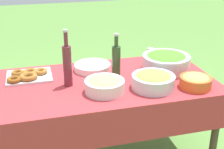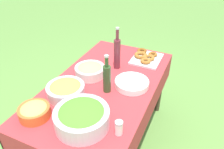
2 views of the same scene
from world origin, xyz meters
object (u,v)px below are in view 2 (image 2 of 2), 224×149
at_px(pasta_bowl, 90,70).
at_px(fruit_bowl, 34,111).
at_px(donut_platter, 146,57).
at_px(wine_bottle, 117,53).
at_px(olive_oil_bottle, 107,78).
at_px(olive_bowl, 66,90).
at_px(salad_bowl, 82,116).
at_px(plate_stack, 132,83).

xyz_separation_m(pasta_bowl, fruit_bowl, (0.58, -0.09, -0.00)).
height_order(donut_platter, fruit_bowl, fruit_bowl).
relative_size(pasta_bowl, wine_bottle, 0.67).
bearing_deg(olive_oil_bottle, donut_platter, 168.53).
height_order(donut_platter, olive_bowl, olive_bowl).
bearing_deg(wine_bottle, pasta_bowl, -37.18).
bearing_deg(wine_bottle, salad_bowl, 6.09).
bearing_deg(wine_bottle, olive_oil_bottle, 11.01).
bearing_deg(plate_stack, olive_oil_bottle, -47.15).
height_order(pasta_bowl, plate_stack, pasta_bowl).
height_order(donut_platter, plate_stack, donut_platter).
bearing_deg(pasta_bowl, salad_bowl, 24.30).
bearing_deg(pasta_bowl, wine_bottle, 142.82).
bearing_deg(olive_oil_bottle, fruit_bowl, -35.13).
bearing_deg(olive_oil_bottle, plate_stack, 132.85).
xyz_separation_m(olive_oil_bottle, fruit_bowl, (0.44, -0.31, -0.08)).
xyz_separation_m(donut_platter, plate_stack, (0.46, 0.03, 0.00)).
relative_size(donut_platter, fruit_bowl, 1.54).
bearing_deg(olive_bowl, salad_bowl, 51.96).
bearing_deg(donut_platter, fruit_bowl, -22.60).
bearing_deg(salad_bowl, wine_bottle, -173.91).
xyz_separation_m(donut_platter, wine_bottle, (0.25, -0.19, 0.13)).
height_order(wine_bottle, olive_bowl, wine_bottle).
distance_m(wine_bottle, fruit_bowl, 0.83).
height_order(salad_bowl, olive_bowl, salad_bowl).
distance_m(olive_oil_bottle, wine_bottle, 0.35).
relative_size(salad_bowl, fruit_bowl, 1.69).
height_order(salad_bowl, plate_stack, salad_bowl).
relative_size(pasta_bowl, fruit_bowl, 1.22).
relative_size(olive_oil_bottle, olive_bowl, 1.10).
relative_size(donut_platter, olive_oil_bottle, 1.03).
bearing_deg(wine_bottle, fruit_bowl, -17.28).
height_order(wine_bottle, fruit_bowl, wine_bottle).
xyz_separation_m(donut_platter, olive_oil_bottle, (0.60, -0.12, 0.10)).
distance_m(salad_bowl, olive_oil_bottle, 0.38).
height_order(fruit_bowl, olive_bowl, olive_bowl).
height_order(pasta_bowl, olive_oil_bottle, olive_oil_bottle).
height_order(olive_oil_bottle, wine_bottle, wine_bottle).
distance_m(salad_bowl, fruit_bowl, 0.33).
xyz_separation_m(pasta_bowl, donut_platter, (-0.46, 0.34, -0.03)).
height_order(salad_bowl, fruit_bowl, salad_bowl).
bearing_deg(olive_bowl, wine_bottle, 160.64).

